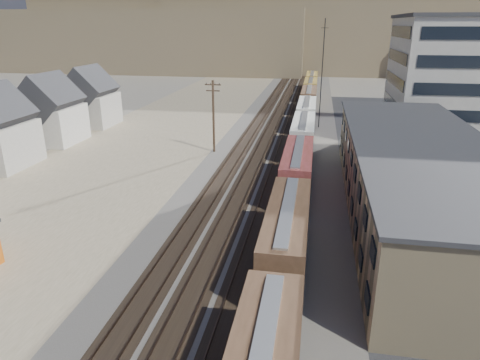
# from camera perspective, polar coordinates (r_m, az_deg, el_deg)

# --- Properties ---
(ballast_bed) EXTENTS (18.00, 200.00, 0.06)m
(ballast_bed) POSITION_cam_1_polar(r_m,az_deg,el_deg) (67.23, 5.24, 5.31)
(ballast_bed) COLOR #4C4742
(ballast_bed) RESTS_ON ground
(dirt_yard) EXTENTS (24.00, 180.00, 0.03)m
(dirt_yard) POSITION_cam_1_polar(r_m,az_deg,el_deg) (62.75, -14.17, 3.68)
(dirt_yard) COLOR #756951
(dirt_yard) RESTS_ON ground
(asphalt_lot) EXTENTS (26.00, 120.00, 0.04)m
(asphalt_lot) POSITION_cam_1_polar(r_m,az_deg,el_deg) (55.22, 27.08, -0.19)
(asphalt_lot) COLOR #232326
(asphalt_lot) RESTS_ON ground
(rail_tracks) EXTENTS (11.40, 200.00, 0.24)m
(rail_tracks) POSITION_cam_1_polar(r_m,az_deg,el_deg) (67.25, 4.77, 5.40)
(rail_tracks) COLOR black
(rail_tracks) RESTS_ON ground
(freight_train) EXTENTS (3.00, 119.74, 4.46)m
(freight_train) POSITION_cam_1_polar(r_m,az_deg,el_deg) (67.83, 8.65, 7.69)
(freight_train) COLOR black
(freight_train) RESTS_ON ground
(warehouse) EXTENTS (12.40, 40.40, 7.25)m
(warehouse) POSITION_cam_1_polar(r_m,az_deg,el_deg) (43.10, 22.47, 0.37)
(warehouse) COLOR tan
(warehouse) RESTS_ON ground
(office_tower) EXTENTS (22.60, 18.60, 18.45)m
(office_tower) POSITION_cam_1_polar(r_m,az_deg,el_deg) (73.75, 28.53, 11.64)
(office_tower) COLOR #9E998E
(office_tower) RESTS_ON ground
(utility_pole_north) EXTENTS (2.20, 0.32, 10.00)m
(utility_pole_north) POSITION_cam_1_polar(r_m,az_deg,el_deg) (59.65, -3.56, 8.65)
(utility_pole_north) COLOR #382619
(utility_pole_north) RESTS_ON ground
(radio_mast) EXTENTS (1.20, 0.16, 18.00)m
(radio_mast) POSITION_cam_1_polar(r_m,az_deg,el_deg) (75.24, 10.86, 13.66)
(radio_mast) COLOR black
(radio_mast) RESTS_ON ground
(hills_north) EXTENTS (265.00, 80.00, 32.00)m
(hills_north) POSITION_cam_1_polar(r_m,az_deg,el_deg) (182.83, 8.97, 18.91)
(hills_north) COLOR brown
(hills_north) RESTS_ON ground
(parked_car_blue) EXTENTS (4.85, 5.52, 1.42)m
(parked_car_blue) POSITION_cam_1_polar(r_m,az_deg,el_deg) (63.29, 27.22, 2.83)
(parked_car_blue) COLOR navy
(parked_car_blue) RESTS_ON ground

